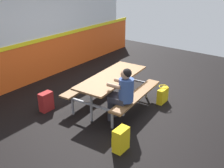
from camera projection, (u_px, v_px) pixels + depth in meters
name	position (u px, v px, depth m)	size (l,w,h in m)	color
ground_plane	(120.00, 100.00, 6.35)	(10.00, 10.00, 0.02)	black
accent_backdrop	(45.00, 35.00, 7.28)	(8.00, 0.14, 2.60)	#E55119
picnic_table_main	(112.00, 83.00, 5.87)	(2.03, 1.70, 0.74)	brown
student_nearer	(123.00, 91.00, 5.17)	(0.38, 0.53, 1.21)	#2D2D38
backpack_dark	(46.00, 102.00, 5.81)	(0.30, 0.22, 0.44)	maroon
tote_bag_bright	(163.00, 95.00, 6.15)	(0.34, 0.21, 0.43)	yellow
satchel_spare	(121.00, 140.00, 4.52)	(0.30, 0.22, 0.44)	yellow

